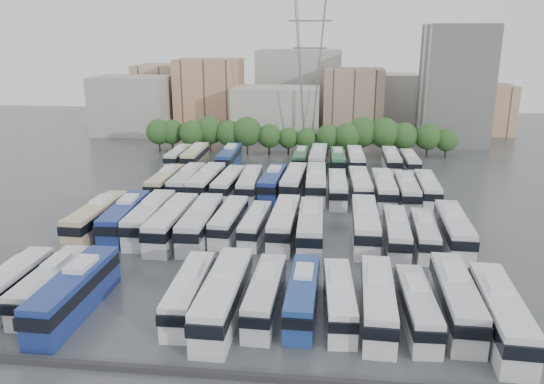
# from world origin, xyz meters

# --- Properties ---
(ground) EXTENTS (220.00, 220.00, 0.00)m
(ground) POSITION_xyz_m (0.00, 0.00, 0.00)
(ground) COLOR #424447
(ground) RESTS_ON ground
(parapet) EXTENTS (56.00, 0.50, 0.50)m
(parapet) POSITION_xyz_m (0.00, -33.00, 0.25)
(parapet) COLOR #2D2D30
(parapet) RESTS_ON ground
(tree_line) EXTENTS (64.11, 7.61, 7.86)m
(tree_line) POSITION_xyz_m (-0.12, 42.16, 4.22)
(tree_line) COLOR black
(tree_line) RESTS_ON ground
(city_buildings) EXTENTS (102.00, 35.00, 20.00)m
(city_buildings) POSITION_xyz_m (-7.46, 71.86, 7.87)
(city_buildings) COLOR #9E998E
(city_buildings) RESTS_ON ground
(apartment_tower) EXTENTS (14.00, 14.00, 26.00)m
(apartment_tower) POSITION_xyz_m (34.00, 58.00, 13.00)
(apartment_tower) COLOR silver
(apartment_tower) RESTS_ON ground
(electricity_pylon) EXTENTS (9.00, 6.91, 33.83)m
(electricity_pylon) POSITION_xyz_m (2.00, 50.00, 18.66)
(electricity_pylon) COLOR slate
(electricity_pylon) RESTS_ON ground
(bus_r0_s0) EXTENTS (2.60, 11.83, 3.71)m
(bus_r0_s0) POSITION_xyz_m (-21.52, -24.48, 1.82)
(bus_r0_s0) COLOR silver
(bus_r0_s0) RESTS_ON ground
(bus_r0_s1) EXTENTS (2.58, 11.65, 3.65)m
(bus_r0_s1) POSITION_xyz_m (-18.14, -23.50, 1.79)
(bus_r0_s1) COLOR silver
(bus_r0_s1) RESTS_ON ground
(bus_r0_s2) EXTENTS (3.11, 13.35, 4.18)m
(bus_r0_s2) POSITION_xyz_m (-14.94, -25.22, 2.05)
(bus_r0_s2) COLOR navy
(bus_r0_s2) RESTS_ON ground
(bus_r0_s5) EXTENTS (2.84, 11.74, 3.67)m
(bus_r0_s5) POSITION_xyz_m (-4.96, -23.68, 1.80)
(bus_r0_s5) COLOR silver
(bus_r0_s5) RESTS_ON ground
(bus_r0_s6) EXTENTS (3.10, 13.66, 4.28)m
(bus_r0_s6) POSITION_xyz_m (-1.70, -24.59, 2.10)
(bus_r0_s6) COLOR silver
(bus_r0_s6) RESTS_ON ground
(bus_r0_s7) EXTENTS (2.81, 11.55, 3.60)m
(bus_r0_s7) POSITION_xyz_m (1.77, -23.31, 1.77)
(bus_r0_s7) COLOR silver
(bus_r0_s7) RESTS_ON ground
(bus_r0_s8) EXTENTS (2.73, 11.55, 3.61)m
(bus_r0_s8) POSITION_xyz_m (5.05, -23.07, 1.77)
(bus_r0_s8) COLOR navy
(bus_r0_s8) RESTS_ON ground
(bus_r0_s9) EXTENTS (3.00, 11.26, 3.50)m
(bus_r0_s9) POSITION_xyz_m (8.26, -23.29, 1.72)
(bus_r0_s9) COLOR silver
(bus_r0_s9) RESTS_ON ground
(bus_r0_s10) EXTENTS (3.13, 12.48, 3.89)m
(bus_r0_s10) POSITION_xyz_m (11.51, -23.62, 1.91)
(bus_r0_s10) COLOR silver
(bus_r0_s10) RESTS_ON ground
(bus_r0_s11) EXTENTS (2.71, 11.18, 3.49)m
(bus_r0_s11) POSITION_xyz_m (14.81, -23.89, 1.71)
(bus_r0_s11) COLOR silver
(bus_r0_s11) RESTS_ON ground
(bus_r0_s12) EXTENTS (3.16, 12.92, 4.03)m
(bus_r0_s12) POSITION_xyz_m (18.25, -22.61, 1.98)
(bus_r0_s12) COLOR silver
(bus_r0_s12) RESTS_ON ground
(bus_r0_s13) EXTENTS (3.47, 13.24, 4.12)m
(bus_r0_s13) POSITION_xyz_m (21.24, -24.90, 2.02)
(bus_r0_s13) COLOR silver
(bus_r0_s13) RESTS_ON ground
(bus_r1_s0) EXTENTS (3.44, 13.14, 4.09)m
(bus_r1_s0) POSITION_xyz_m (-21.47, -5.97, 2.01)
(bus_r1_s0) COLOR #C9B68A
(bus_r1_s0) RESTS_ON ground
(bus_r1_s1) EXTENTS (3.43, 13.12, 4.08)m
(bus_r1_s1) POSITION_xyz_m (-18.10, -5.40, 2.00)
(bus_r1_s1) COLOR navy
(bus_r1_s1) RESTS_ON ground
(bus_r1_s2) EXTENTS (3.12, 13.43, 4.20)m
(bus_r1_s2) POSITION_xyz_m (-14.87, -5.39, 2.06)
(bus_r1_s2) COLOR silver
(bus_r1_s2) RESTS_ON ground
(bus_r1_s3) EXTENTS (3.27, 13.62, 4.25)m
(bus_r1_s3) POSITION_xyz_m (-11.64, -6.79, 2.09)
(bus_r1_s3) COLOR silver
(bus_r1_s3) RESTS_ON ground
(bus_r1_s4) EXTENTS (2.99, 13.49, 4.23)m
(bus_r1_s4) POSITION_xyz_m (-8.22, -6.46, 2.08)
(bus_r1_s4) COLOR silver
(bus_r1_s4) RESTS_ON ground
(bus_r1_s5) EXTENTS (3.04, 11.89, 3.70)m
(bus_r1_s5) POSITION_xyz_m (-5.08, -4.75, 1.82)
(bus_r1_s5) COLOR silver
(bus_r1_s5) RESTS_ON ground
(bus_r1_s6) EXTENTS (2.88, 10.94, 3.40)m
(bus_r1_s6) POSITION_xyz_m (-1.72, -5.30, 1.67)
(bus_r1_s6) COLOR silver
(bus_r1_s6) RESTS_ON ground
(bus_r1_s7) EXTENTS (3.09, 13.05, 4.08)m
(bus_r1_s7) POSITION_xyz_m (1.76, -5.19, 2.00)
(bus_r1_s7) COLOR silver
(bus_r1_s7) RESTS_ON ground
(bus_r1_s8) EXTENTS (3.14, 13.33, 4.17)m
(bus_r1_s8) POSITION_xyz_m (5.02, -6.27, 2.05)
(bus_r1_s8) COLOR silver
(bus_r1_s8) RESTS_ON ground
(bus_r1_s10) EXTENTS (3.09, 13.62, 4.26)m
(bus_r1_s10) POSITION_xyz_m (11.44, -4.93, 2.09)
(bus_r1_s10) COLOR silver
(bus_r1_s10) RESTS_ON ground
(bus_r1_s11) EXTENTS (3.06, 12.02, 3.74)m
(bus_r1_s11) POSITION_xyz_m (14.96, -6.63, 1.84)
(bus_r1_s11) COLOR silver
(bus_r1_s11) RESTS_ON ground
(bus_r1_s12) EXTENTS (3.01, 11.30, 3.51)m
(bus_r1_s12) POSITION_xyz_m (18.16, -6.43, 1.72)
(bus_r1_s12) COLOR silver
(bus_r1_s12) RESTS_ON ground
(bus_r1_s13) EXTENTS (3.30, 13.09, 4.08)m
(bus_r1_s13) POSITION_xyz_m (21.64, -5.29, 2.00)
(bus_r1_s13) COLOR silver
(bus_r1_s13) RESTS_ON ground
(bus_r2_s1) EXTENTS (2.85, 12.25, 3.83)m
(bus_r2_s1) POSITION_xyz_m (-18.14, 11.23, 1.88)
(bus_r2_s1) COLOR #C3B686
(bus_r2_s1) RESTS_ON ground
(bus_r2_s2) EXTENTS (2.96, 12.92, 4.04)m
(bus_r2_s2) POSITION_xyz_m (-14.78, 11.45, 1.99)
(bus_r2_s2) COLOR silver
(bus_r2_s2) RESTS_ON ground
(bus_r2_s3) EXTENTS (3.44, 13.36, 4.16)m
(bus_r2_s3) POSITION_xyz_m (-11.70, 11.41, 2.04)
(bus_r2_s3) COLOR silver
(bus_r2_s3) RESTS_ON ground
(bus_r2_s4) EXTENTS (3.29, 12.40, 3.86)m
(bus_r2_s4) POSITION_xyz_m (-8.25, 11.45, 1.89)
(bus_r2_s4) COLOR silver
(bus_r2_s4) RESTS_ON ground
(bus_r2_s5) EXTENTS (3.13, 12.61, 3.93)m
(bus_r2_s5) POSITION_xyz_m (-5.02, 11.57, 1.93)
(bus_r2_s5) COLOR silver
(bus_r2_s5) RESTS_ON ground
(bus_r2_s6) EXTENTS (3.36, 12.78, 3.97)m
(bus_r2_s6) POSITION_xyz_m (-1.62, 12.72, 1.95)
(bus_r2_s6) COLOR navy
(bus_r2_s6) RESTS_ON ground
(bus_r2_s7) EXTENTS (3.44, 13.08, 4.07)m
(bus_r2_s7) POSITION_xyz_m (1.57, 13.30, 2.00)
(bus_r2_s7) COLOR silver
(bus_r2_s7) RESTS_ON ground
(bus_r2_s8) EXTENTS (3.28, 13.55, 4.23)m
(bus_r2_s8) POSITION_xyz_m (5.00, 13.08, 2.08)
(bus_r2_s8) COLOR white
(bus_r2_s8) RESTS_ON ground
(bus_r2_s9) EXTENTS (2.87, 12.15, 3.80)m
(bus_r2_s9) POSITION_xyz_m (8.26, 11.13, 1.86)
(bus_r2_s9) COLOR silver
(bus_r2_s9) RESTS_ON ground
(bus_r2_s10) EXTENTS (3.22, 12.96, 4.04)m
(bus_r2_s10) POSITION_xyz_m (11.60, 12.01, 1.98)
(bus_r2_s10) COLOR silver
(bus_r2_s10) RESTS_ON ground
(bus_r2_s11) EXTENTS (2.88, 12.97, 4.06)m
(bus_r2_s11) POSITION_xyz_m (15.04, 11.01, 1.99)
(bus_r2_s11) COLOR silver
(bus_r2_s11) RESTS_ON ground
(bus_r2_s12) EXTENTS (2.88, 12.51, 3.91)m
(bus_r2_s12) POSITION_xyz_m (18.28, 10.64, 1.92)
(bus_r2_s12) COLOR silver
(bus_r2_s12) RESTS_ON ground
(bus_r2_s13) EXTENTS (3.01, 12.25, 3.82)m
(bus_r2_s13) POSITION_xyz_m (21.47, 12.16, 1.88)
(bus_r2_s13) COLOR silver
(bus_r2_s13) RESTS_ON ground
(bus_r3_s0) EXTENTS (2.55, 11.13, 3.48)m
(bus_r3_s0) POSITION_xyz_m (-21.43, 29.71, 1.71)
(bus_r3_s0) COLOR silver
(bus_r3_s0) RESTS_ON ground
(bus_r3_s1) EXTENTS (2.80, 12.34, 3.87)m
(bus_r3_s1) POSITION_xyz_m (-18.10, 29.48, 1.90)
(bus_r3_s1) COLOR beige
(bus_r3_s1) RESTS_ON ground
(bus_r3_s3) EXTENTS (2.91, 12.88, 4.04)m
(bus_r3_s3) POSITION_xyz_m (-11.48, 28.72, 1.98)
(bus_r3_s3) COLOR navy
(bus_r3_s3) RESTS_ON ground
(bus_r3_s7) EXTENTS (2.60, 11.22, 3.51)m
(bus_r3_s7) POSITION_xyz_m (1.61, 30.76, 1.72)
(bus_r3_s7) COLOR #2B663B
(bus_r3_s7) RESTS_ON ground
(bus_r3_s8) EXTENTS (3.11, 13.22, 4.13)m
(bus_r3_s8) POSITION_xyz_m (4.85, 29.42, 2.03)
(bus_r3_s8) COLOR silver
(bus_r3_s8) RESTS_ON ground
(bus_r3_s9) EXTENTS (2.89, 11.66, 3.64)m
(bus_r3_s9) POSITION_xyz_m (8.38, 29.83, 1.79)
(bus_r3_s9) COLOR #2E6B43
(bus_r3_s9) RESTS_ON ground
(bus_r3_s10) EXTENTS (3.02, 12.55, 3.92)m
(bus_r3_s10) POSITION_xyz_m (11.60, 29.64, 1.92)
(bus_r3_s10) COLOR silver
(bus_r3_s10) RESTS_ON ground
(bus_r3_s12) EXTENTS (2.62, 11.92, 3.74)m
(bus_r3_s12) POSITION_xyz_m (18.07, 30.57, 1.84)
(bus_r3_s12) COLOR silver
(bus_r3_s12) RESTS_ON ground
(bus_r3_s13) EXTENTS (2.48, 10.92, 3.42)m
(bus_r3_s13) POSITION_xyz_m (21.39, 30.33, 1.68)
(bus_r3_s13) COLOR silver
(bus_r3_s13) RESTS_ON ground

